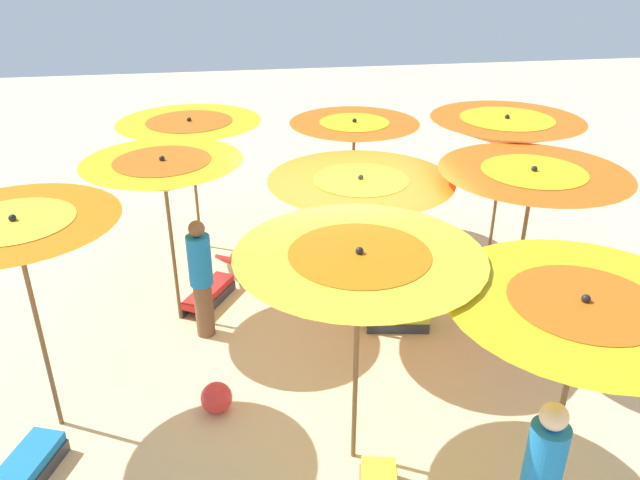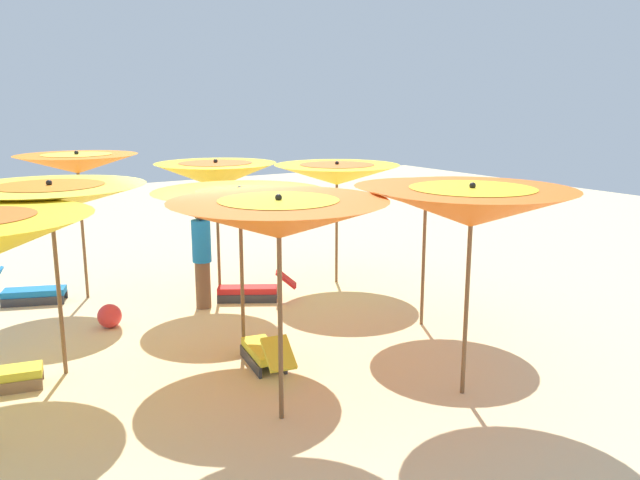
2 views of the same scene
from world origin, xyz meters
The scene contains 15 objects.
ground centered at (0.00, 0.00, -0.02)m, with size 35.67×35.67×0.04m, color beige.
beach_umbrella_0 centered at (3.13, 1.31, 2.07)m, with size 2.15×2.15×2.34m.
beach_umbrella_1 centered at (0.49, 2.19, 2.14)m, with size 2.19×2.19×2.38m.
beach_umbrella_2 centered at (-1.55, 2.78, 2.16)m, with size 2.21×2.21×2.42m.
beach_umbrella_3 centered at (2.17, -0.23, 2.17)m, with size 2.18×2.18×2.38m.
beach_umbrella_4 centered at (0.00, 0.27, 2.01)m, with size 2.23×2.23×2.21m.
beach_umbrella_5 centered at (-2.69, 0.77, 1.92)m, with size 2.07×2.07×2.14m.
beach_umbrella_6 centered at (1.21, -3.26, 2.27)m, with size 1.93×1.93×2.48m.
beach_umbrella_7 centered at (-0.68, -2.06, 2.09)m, with size 1.97×1.97×2.34m.
beach_umbrella_8 centered at (-2.88, -1.81, 1.99)m, with size 2.23×2.23×2.22m.
lounger_0 centered at (0.02, 0.93, 0.20)m, with size 0.54×1.26×0.53m.
lounger_1 centered at (-1.08, -1.63, 0.19)m, with size 1.28×0.93×0.52m.
lounger_3 centered at (2.09, -3.47, 0.20)m, with size 1.26×0.77×0.62m.
beachgoer_1 centered at (-0.24, -1.71, 0.86)m, with size 0.30×0.30×1.64m.
beach_ball centered at (1.28, -1.58, 0.18)m, with size 0.35×0.35×0.35m, color red.
Camera 1 is at (6.76, -1.31, 4.78)m, focal length 34.93 mm.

